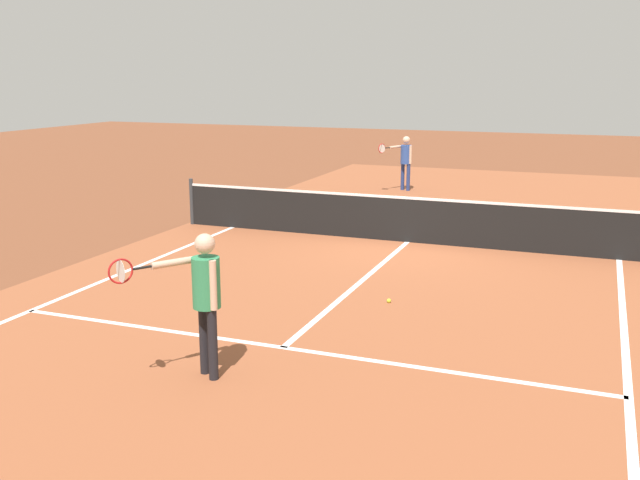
% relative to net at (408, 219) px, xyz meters
% --- Properties ---
extents(ground_plane, '(60.00, 60.00, 0.00)m').
position_rel_net_xyz_m(ground_plane, '(0.00, 0.00, -0.49)').
color(ground_plane, brown).
extents(court_surface_inbounds, '(10.62, 24.40, 0.00)m').
position_rel_net_xyz_m(court_surface_inbounds, '(0.00, 0.00, -0.49)').
color(court_surface_inbounds, '#9E5433').
rests_on(court_surface_inbounds, ground_plane).
extents(line_sideline_left, '(0.10, 11.89, 0.01)m').
position_rel_net_xyz_m(line_sideline_left, '(-4.11, -5.95, -0.49)').
color(line_sideline_left, white).
rests_on(line_sideline_left, ground_plane).
extents(line_sideline_right, '(0.10, 11.89, 0.01)m').
position_rel_net_xyz_m(line_sideline_right, '(4.11, -5.95, -0.49)').
color(line_sideline_right, white).
rests_on(line_sideline_right, ground_plane).
extents(line_service_near, '(8.22, 0.10, 0.01)m').
position_rel_net_xyz_m(line_service_near, '(0.00, -6.40, -0.49)').
color(line_service_near, white).
rests_on(line_service_near, ground_plane).
extents(line_center_service, '(0.10, 6.40, 0.01)m').
position_rel_net_xyz_m(line_center_service, '(0.00, -3.20, -0.49)').
color(line_center_service, white).
rests_on(line_center_service, ground_plane).
extents(net, '(10.42, 0.09, 1.07)m').
position_rel_net_xyz_m(net, '(0.00, 0.00, 0.00)').
color(net, '#33383D').
rests_on(net, ground_plane).
extents(player_near, '(0.93, 0.97, 1.70)m').
position_rel_net_xyz_m(player_near, '(-0.46, -7.54, 0.57)').
color(player_near, black).
rests_on(player_near, ground_plane).
extents(player_far, '(0.85, 1.02, 1.62)m').
position_rel_net_xyz_m(player_far, '(-1.80, 6.66, 0.51)').
color(player_far, navy).
rests_on(player_far, ground_plane).
extents(tennis_ball_mid_court, '(0.07, 0.07, 0.07)m').
position_rel_net_xyz_m(tennis_ball_mid_court, '(0.76, -4.10, -0.46)').
color(tennis_ball_mid_court, '#CCE033').
rests_on(tennis_ball_mid_court, ground_plane).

